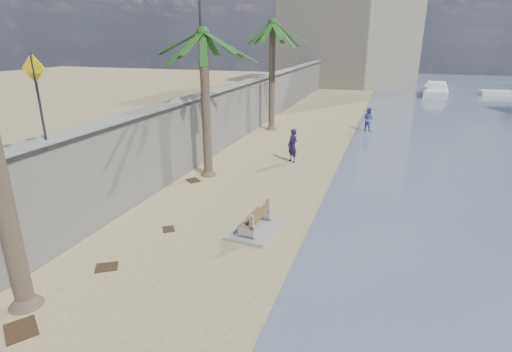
# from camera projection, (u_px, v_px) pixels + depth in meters

# --- Properties ---
(ground_plane) EXTENTS (140.00, 140.00, 0.00)m
(ground_plane) POSITION_uv_depth(u_px,v_px,m) (184.00, 313.00, 9.76)
(ground_plane) COLOR tan
(seawall) EXTENTS (0.45, 70.00, 3.50)m
(seawall) POSITION_uv_depth(u_px,v_px,m) (252.00, 106.00, 28.65)
(seawall) COLOR gray
(seawall) RESTS_ON ground_plane
(wall_cap) EXTENTS (0.80, 70.00, 0.12)m
(wall_cap) POSITION_uv_depth(u_px,v_px,m) (252.00, 80.00, 28.06)
(wall_cap) COLOR gray
(wall_cap) RESTS_ON seawall
(end_building) EXTENTS (18.00, 12.00, 14.00)m
(end_building) POSITION_uv_depth(u_px,v_px,m) (351.00, 33.00, 54.60)
(end_building) COLOR #B7AA93
(end_building) RESTS_ON ground_plane
(bench_far) EXTENTS (1.54, 2.17, 0.87)m
(bench_far) POSITION_uv_depth(u_px,v_px,m) (255.00, 221.00, 13.79)
(bench_far) COLOR gray
(bench_far) RESTS_ON ground_plane
(palm_mid) EXTENTS (5.00, 5.00, 7.48)m
(palm_mid) POSITION_uv_depth(u_px,v_px,m) (203.00, 35.00, 17.44)
(palm_mid) COLOR brown
(palm_mid) RESTS_ON ground_plane
(palm_back) EXTENTS (5.00, 5.00, 8.23)m
(palm_back) POSITION_uv_depth(u_px,v_px,m) (273.00, 24.00, 26.89)
(palm_back) COLOR brown
(palm_back) RESTS_ON ground_plane
(pedestrian_sign) EXTENTS (0.78, 0.07, 2.40)m
(pedestrian_sign) POSITION_uv_depth(u_px,v_px,m) (36.00, 85.00, 10.92)
(pedestrian_sign) COLOR #2D2D33
(pedestrian_sign) RESTS_ON wall_cap
(streetlight) EXTENTS (0.28, 0.28, 5.12)m
(streetlight) POSITION_uv_depth(u_px,v_px,m) (201.00, 32.00, 19.86)
(streetlight) COLOR #2D2D33
(streetlight) RESTS_ON wall_cap
(person_a) EXTENTS (0.90, 0.85, 2.07)m
(person_a) POSITION_uv_depth(u_px,v_px,m) (293.00, 143.00, 21.32)
(person_a) COLOR #18163C
(person_a) RESTS_ON ground_plane
(person_b) EXTENTS (1.13, 1.07, 1.87)m
(person_b) POSITION_uv_depth(u_px,v_px,m) (368.00, 118.00, 28.56)
(person_b) COLOR #535AAB
(person_b) RESTS_ON ground_plane
(yacht_far) EXTENTS (3.21, 9.10, 1.50)m
(yacht_far) POSITION_uv_depth(u_px,v_px,m) (436.00, 91.00, 47.24)
(yacht_far) COLOR silver
(yacht_far) RESTS_ON bay_water
(sailboat_west) EXTENTS (6.61, 2.30, 11.47)m
(sailboat_west) POSITION_uv_depth(u_px,v_px,m) (511.00, 93.00, 45.84)
(sailboat_west) COLOR silver
(sailboat_west) RESTS_ON bay_water
(debris_a) EXTENTS (1.06, 1.02, 0.03)m
(debris_a) POSITION_uv_depth(u_px,v_px,m) (21.00, 330.00, 9.19)
(debris_a) COLOR #382616
(debris_a) RESTS_ON ground_plane
(debris_b) EXTENTS (0.80, 0.76, 0.03)m
(debris_b) POSITION_uv_depth(u_px,v_px,m) (107.00, 267.00, 11.70)
(debris_b) COLOR #382616
(debris_b) RESTS_ON ground_plane
(debris_c) EXTENTS (0.86, 0.84, 0.03)m
(debris_c) POSITION_uv_depth(u_px,v_px,m) (193.00, 180.00, 18.80)
(debris_c) COLOR #382616
(debris_c) RESTS_ON ground_plane
(debris_d) EXTENTS (0.60, 0.62, 0.03)m
(debris_d) POSITION_uv_depth(u_px,v_px,m) (169.00, 229.00, 14.02)
(debris_d) COLOR #382616
(debris_d) RESTS_ON ground_plane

